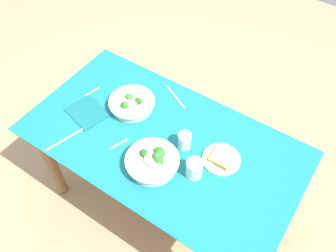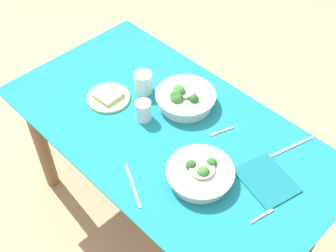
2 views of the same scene
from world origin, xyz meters
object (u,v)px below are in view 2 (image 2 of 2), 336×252
(water_glass_center, at_px, (143,111))
(napkin_folded_upper, at_px, (267,180))
(fork_by_near_bowl, at_px, (221,131))
(table_knife_left, at_px, (292,147))
(broccoli_bowl_far, at_px, (200,174))
(water_glass_side, at_px, (143,83))
(fork_by_far_bowl, at_px, (263,215))
(table_knife_right, at_px, (133,185))
(bread_side_plate, at_px, (109,97))
(broccoli_bowl_near, at_px, (185,98))

(water_glass_center, relative_size, napkin_folded_upper, 0.43)
(fork_by_near_bowl, xyz_separation_m, table_knife_left, (-0.26, -0.14, -0.00))
(broccoli_bowl_far, distance_m, water_glass_side, 0.55)
(fork_by_far_bowl, bearing_deg, water_glass_side, 91.83)
(water_glass_side, relative_size, fork_by_near_bowl, 0.93)
(water_glass_center, height_order, table_knife_right, water_glass_center)
(broccoli_bowl_far, xyz_separation_m, fork_by_near_bowl, (0.10, -0.24, -0.03))
(bread_side_plate, xyz_separation_m, fork_by_near_bowl, (-0.49, -0.21, -0.01))
(broccoli_bowl_far, height_order, napkin_folded_upper, broccoli_bowl_far)
(broccoli_bowl_near, relative_size, fork_by_far_bowl, 2.61)
(water_glass_side, height_order, fork_by_near_bowl, water_glass_side)
(broccoli_bowl_far, bearing_deg, water_glass_side, -19.18)
(water_glass_center, height_order, water_glass_side, water_glass_side)
(broccoli_bowl_near, relative_size, water_glass_center, 2.89)
(broccoli_bowl_near, relative_size, bread_side_plate, 1.37)
(table_knife_left, bearing_deg, broccoli_bowl_far, -5.91)
(broccoli_bowl_near, xyz_separation_m, table_knife_right, (-0.17, 0.45, -0.04))
(water_glass_side, bearing_deg, table_knife_right, 133.22)
(water_glass_center, bearing_deg, broccoli_bowl_far, 170.84)
(broccoli_bowl_far, bearing_deg, water_glass_center, -9.16)
(bread_side_plate, bearing_deg, fork_by_near_bowl, -156.97)
(broccoli_bowl_near, bearing_deg, table_knife_right, 110.34)
(broccoli_bowl_near, height_order, water_glass_side, water_glass_side)
(fork_by_near_bowl, distance_m, table_knife_right, 0.45)
(fork_by_far_bowl, relative_size, napkin_folded_upper, 0.47)
(water_glass_side, xyz_separation_m, table_knife_right, (-0.36, 0.38, -0.05))
(fork_by_near_bowl, height_order, table_knife_right, same)
(water_glass_center, relative_size, table_knife_right, 0.44)
(fork_by_near_bowl, bearing_deg, water_glass_side, -61.28)
(water_glass_side, xyz_separation_m, napkin_folded_upper, (-0.70, 0.01, -0.05))
(water_glass_center, bearing_deg, table_knife_left, -149.58)
(water_glass_side, bearing_deg, bread_side_plate, 64.05)
(broccoli_bowl_far, distance_m, napkin_folded_upper, 0.26)
(table_knife_left, relative_size, napkin_folded_upper, 1.02)
(broccoli_bowl_far, xyz_separation_m, fork_by_far_bowl, (-0.27, -0.04, -0.03))
(table_knife_left, xyz_separation_m, napkin_folded_upper, (-0.03, 0.21, 0.00))
(broccoli_bowl_far, bearing_deg, bread_side_plate, -3.20)
(broccoli_bowl_far, xyz_separation_m, table_knife_left, (-0.15, -0.38, -0.03))
(water_glass_side, relative_size, table_knife_right, 0.47)
(water_glass_center, relative_size, table_knife_left, 0.42)
(broccoli_bowl_near, relative_size, water_glass_side, 2.68)
(broccoli_bowl_far, distance_m, fork_by_far_bowl, 0.27)
(water_glass_side, bearing_deg, water_glass_center, 137.81)
(fork_by_far_bowl, bearing_deg, water_glass_center, 99.97)
(broccoli_bowl_far, distance_m, bread_side_plate, 0.59)
(water_glass_side, xyz_separation_m, fork_by_far_bowl, (-0.79, 0.14, -0.05))
(broccoli_bowl_far, height_order, broccoli_bowl_near, broccoli_bowl_near)
(table_knife_right, distance_m, napkin_folded_upper, 0.51)
(bread_side_plate, relative_size, table_knife_left, 0.89)
(bread_side_plate, distance_m, fork_by_far_bowl, 0.86)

